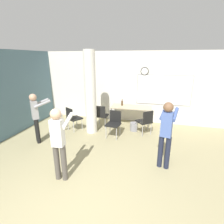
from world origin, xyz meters
TOP-DOWN VIEW (x-y plane):
  - ground_plane at (0.00, 0.00)m, footprint 24.00×24.00m
  - wall_left_accent at (-3.50, 2.50)m, footprint 0.12×7.00m
  - wall_back at (0.03, 5.06)m, footprint 8.00×0.15m
  - support_pillar at (-0.97, 3.48)m, footprint 0.38×0.38m
  - folding_table at (0.27, 4.51)m, footprint 1.52×0.68m
  - bottle_on_table at (-0.10, 4.62)m, footprint 0.07×0.07m
  - waste_bin at (0.47, 3.97)m, footprint 0.27×0.27m
  - chair_table_front at (-0.11, 3.32)m, footprint 0.48×0.48m
  - chair_near_pillar at (-1.65, 3.42)m, footprint 0.60×0.60m
  - chair_table_left at (-0.76, 3.97)m, footprint 0.45×0.45m
  - chair_table_right at (0.89, 3.73)m, footprint 0.62×0.62m
  - person_watching_back at (-2.29, 2.33)m, footprint 0.59×0.59m
  - person_playing_side at (1.47, 1.95)m, footprint 0.45×0.67m
  - person_playing_front at (-0.69, 0.95)m, footprint 0.39×0.62m

SIDE VIEW (x-z plane):
  - ground_plane at x=0.00m, z-range 0.00..0.00m
  - waste_bin at x=0.47m, z-range 0.00..0.31m
  - chair_table_front at x=-0.11m, z-range 0.08..0.95m
  - chair_near_pillar at x=-1.65m, z-range 0.08..0.95m
  - chair_table_left at x=-0.76m, z-range 0.08..0.95m
  - chair_table_right at x=0.89m, z-range 0.08..0.95m
  - folding_table at x=0.27m, z-range 0.32..1.06m
  - bottle_on_table at x=-0.10m, z-range 0.71..0.97m
  - person_watching_back at x=-2.29m, z-range 0.14..1.68m
  - person_playing_front at x=-0.69m, z-range 0.14..1.75m
  - person_playing_side at x=1.47m, z-range 0.14..1.77m
  - wall_back at x=0.03m, z-range 0.00..2.80m
  - wall_left_accent at x=-3.50m, z-range 0.00..2.80m
  - support_pillar at x=-0.97m, z-range 0.00..2.80m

